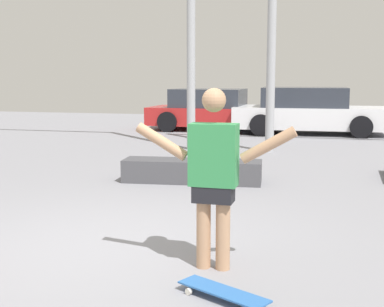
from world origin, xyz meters
The scene contains 6 objects.
ground_plane centered at (0.00, 0.00, 0.00)m, with size 36.00×36.00×0.00m, color gray.
skateboarder centered at (1.20, -0.38, 0.90)m, with size 1.46×0.22×1.64m.
skateboard centered at (1.42, -1.04, 0.06)m, with size 0.80×0.56×0.08m.
grind_box centered at (0.05, 3.43, 0.19)m, with size 2.27×0.57×0.37m, color #47474C.
parked_car_red centered at (-1.36, 11.71, 0.63)m, with size 4.10×2.04×1.32m.
parked_car_white centered at (1.66, 11.44, 0.67)m, with size 4.57×2.12×1.39m.
Camera 1 is at (2.14, -4.97, 1.75)m, focal length 50.00 mm.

